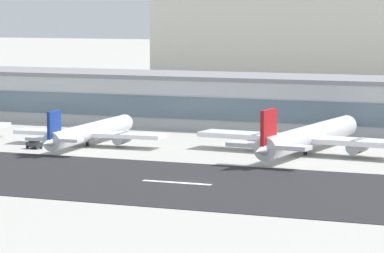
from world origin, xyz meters
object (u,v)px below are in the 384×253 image
distant_hotel_block (352,31)px  terminal_building (263,102)px  airliner_red_tail_gate_2 (306,138)px  airliner_navy_tail_gate_1 (88,133)px  service_baggage_tug_1 (34,143)px

distant_hotel_block → terminal_building: bearing=-85.0°
terminal_building → airliner_red_tail_gate_2: (22.22, -41.02, -2.87)m
airliner_navy_tail_gate_1 → service_baggage_tug_1: size_ratio=11.71×
terminal_building → airliner_red_tail_gate_2: 46.74m
terminal_building → distant_hotel_block: (-11.76, 135.13, 13.72)m
distant_hotel_block → service_baggage_tug_1: bearing=-95.7°
terminal_building → airliner_navy_tail_gate_1: 50.88m
service_baggage_tug_1 → airliner_red_tail_gate_2: bearing=30.1°
service_baggage_tug_1 → terminal_building: bearing=77.2°
airliner_navy_tail_gate_1 → distant_hotel_block: bearing=-6.4°
terminal_building → service_baggage_tug_1: size_ratio=60.51×
airliner_navy_tail_gate_1 → airliner_red_tail_gate_2: airliner_red_tail_gate_2 is taller
distant_hotel_block → airliner_red_tail_gate_2: size_ratio=2.97×
distant_hotel_block → airliner_red_tail_gate_2: 180.17m
terminal_building → distant_hotel_block: distant_hotel_block is taller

